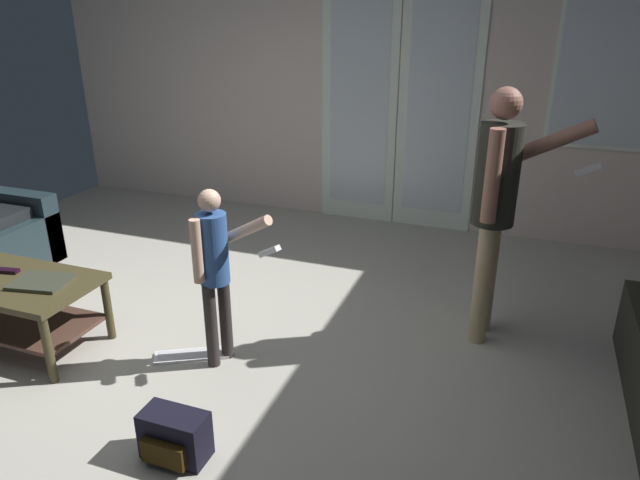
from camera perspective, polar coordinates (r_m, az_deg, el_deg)
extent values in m
cube|color=#A9A699|center=(3.64, -12.51, -11.16)|extent=(5.88, 5.53, 0.02)
cube|color=beige|center=(5.57, 1.81, 15.07)|extent=(5.88, 0.06, 2.54)
cube|color=white|center=(5.50, 3.87, 12.56)|extent=(0.72, 0.02, 2.15)
cube|color=silver|center=(5.48, 3.84, 13.05)|extent=(0.56, 0.01, 1.85)
cube|color=white|center=(5.34, 11.55, 11.89)|extent=(0.72, 0.02, 2.15)
cube|color=silver|center=(5.32, 11.57, 12.40)|extent=(0.56, 0.01, 1.85)
cube|color=white|center=(5.25, 26.78, 14.68)|extent=(0.85, 0.02, 1.25)
cube|color=silver|center=(5.24, 26.79, 14.67)|extent=(0.79, 0.01, 1.19)
cube|color=#1E2B31|center=(5.48, -28.41, 1.58)|extent=(0.99, 0.16, 0.56)
cube|color=#3E371F|center=(3.92, -28.23, -3.65)|extent=(1.02, 0.57, 0.04)
cube|color=#4C3127|center=(4.03, -27.54, -7.11)|extent=(0.94, 0.49, 0.02)
cylinder|color=#3E371F|center=(3.55, -25.21, -9.83)|extent=(0.05, 0.05, 0.41)
cylinder|color=#3E371F|center=(3.85, -20.14, -6.41)|extent=(0.05, 0.05, 0.41)
cylinder|color=tan|center=(3.64, 15.70, -4.40)|extent=(0.11, 0.11, 0.76)
cylinder|color=tan|center=(3.79, 16.19, -3.38)|extent=(0.11, 0.11, 0.76)
cylinder|color=#282820|center=(3.48, 17.10, 6.16)|extent=(0.25, 0.25, 0.59)
sphere|color=#9B6654|center=(3.40, 17.88, 12.71)|extent=(0.18, 0.18, 0.18)
cylinder|color=#9B6654|center=(3.32, 16.66, 6.02)|extent=(0.09, 0.09, 0.53)
cylinder|color=#9B6654|center=(3.58, 21.56, 8.84)|extent=(0.51, 0.14, 0.32)
cube|color=white|center=(3.60, 24.95, 6.33)|extent=(0.14, 0.05, 0.09)
cylinder|color=#2C2626|center=(3.39, -10.68, -8.34)|extent=(0.07, 0.07, 0.52)
cylinder|color=#2C2626|center=(3.45, -9.31, -7.61)|extent=(0.07, 0.07, 0.52)
cylinder|color=#2F5291|center=(3.22, -10.52, -0.84)|extent=(0.17, 0.17, 0.40)
sphere|color=#D3A68C|center=(3.12, -10.87, 3.84)|extent=(0.12, 0.12, 0.12)
cylinder|color=#D3A68C|center=(3.14, -12.05, -1.11)|extent=(0.06, 0.06, 0.36)
cylinder|color=#D3A68C|center=(3.14, -7.20, 1.05)|extent=(0.34, 0.15, 0.23)
cube|color=white|center=(3.08, -5.00, -1.11)|extent=(0.14, 0.08, 0.09)
cylinder|color=#353726|center=(6.03, -28.41, 0.55)|extent=(0.26, 0.26, 0.02)
cube|color=black|center=(2.89, -14.09, -18.15)|extent=(0.31, 0.16, 0.23)
cube|color=black|center=(2.85, -15.20, -19.73)|extent=(0.22, 0.04, 0.12)
cube|color=white|center=(3.62, -12.51, -11.03)|extent=(0.45, 0.33, 0.02)
cube|color=silver|center=(3.61, -12.53, -10.88)|extent=(0.39, 0.28, 0.00)
cube|color=#373B2E|center=(3.76, -25.84, -3.74)|extent=(0.35, 0.30, 0.02)
cube|color=black|center=(4.01, -28.63, -2.67)|extent=(0.18, 0.08, 0.02)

